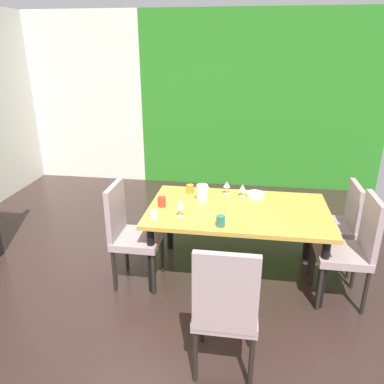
{
  "coord_description": "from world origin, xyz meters",
  "views": [
    {
      "loc": [
        0.82,
        -2.94,
        2.2
      ],
      "look_at": [
        0.31,
        0.45,
        0.85
      ],
      "focal_mm": 35.0,
      "sensor_mm": 36.0,
      "label": 1
    }
  ],
  "objects_px": {
    "chair_left_near": "(129,230)",
    "cup_near_window": "(221,221)",
    "wine_glass_west": "(227,185)",
    "serving_bowl_left": "(256,195)",
    "cup_center": "(190,189)",
    "chair_head_near": "(226,306)",
    "cup_corner": "(162,202)",
    "dining_table": "(238,216)",
    "cup_right": "(154,214)",
    "pitcher_rear": "(202,193)",
    "chair_right_near": "(353,245)",
    "wine_glass_south": "(243,188)",
    "chair_right_far": "(339,221)",
    "wine_glass_east": "(180,204)"
  },
  "relations": [
    {
      "from": "chair_left_near",
      "to": "serving_bowl_left",
      "type": "height_order",
      "value": "chair_left_near"
    },
    {
      "from": "dining_table",
      "to": "cup_corner",
      "type": "bearing_deg",
      "value": -175.49
    },
    {
      "from": "chair_right_near",
      "to": "serving_bowl_left",
      "type": "bearing_deg",
      "value": 54.92
    },
    {
      "from": "dining_table",
      "to": "cup_right",
      "type": "height_order",
      "value": "cup_right"
    },
    {
      "from": "chair_right_near",
      "to": "cup_corner",
      "type": "distance_m",
      "value": 1.79
    },
    {
      "from": "chair_right_far",
      "to": "cup_right",
      "type": "relative_size",
      "value": 12.92
    },
    {
      "from": "dining_table",
      "to": "wine_glass_east",
      "type": "xyz_separation_m",
      "value": [
        -0.52,
        -0.26,
        0.2
      ]
    },
    {
      "from": "chair_left_near",
      "to": "chair_head_near",
      "type": "distance_m",
      "value": 1.4
    },
    {
      "from": "chair_right_far",
      "to": "cup_center",
      "type": "distance_m",
      "value": 1.56
    },
    {
      "from": "chair_head_near",
      "to": "serving_bowl_left",
      "type": "height_order",
      "value": "chair_head_near"
    },
    {
      "from": "serving_bowl_left",
      "to": "chair_left_near",
      "type": "bearing_deg",
      "value": -153.17
    },
    {
      "from": "wine_glass_west",
      "to": "chair_right_far",
      "type": "bearing_deg",
      "value": -4.85
    },
    {
      "from": "cup_center",
      "to": "pitcher_rear",
      "type": "bearing_deg",
      "value": -52.06
    },
    {
      "from": "dining_table",
      "to": "serving_bowl_left",
      "type": "distance_m",
      "value": 0.38
    },
    {
      "from": "wine_glass_south",
      "to": "chair_right_far",
      "type": "bearing_deg",
      "value": -3.31
    },
    {
      "from": "dining_table",
      "to": "cup_right",
      "type": "xyz_separation_m",
      "value": [
        -0.75,
        -0.33,
        0.11
      ]
    },
    {
      "from": "chair_right_far",
      "to": "chair_right_near",
      "type": "height_order",
      "value": "chair_right_near"
    },
    {
      "from": "dining_table",
      "to": "pitcher_rear",
      "type": "distance_m",
      "value": 0.43
    },
    {
      "from": "chair_right_far",
      "to": "wine_glass_west",
      "type": "bearing_deg",
      "value": 85.15
    },
    {
      "from": "wine_glass_east",
      "to": "cup_center",
      "type": "bearing_deg",
      "value": 90.51
    },
    {
      "from": "wine_glass_south",
      "to": "cup_near_window",
      "type": "distance_m",
      "value": 0.75
    },
    {
      "from": "chair_right_near",
      "to": "cup_right",
      "type": "height_order",
      "value": "chair_right_near"
    },
    {
      "from": "chair_right_far",
      "to": "cup_corner",
      "type": "height_order",
      "value": "chair_right_far"
    },
    {
      "from": "dining_table",
      "to": "cup_right",
      "type": "distance_m",
      "value": 0.83
    },
    {
      "from": "wine_glass_south",
      "to": "pitcher_rear",
      "type": "bearing_deg",
      "value": -154.92
    },
    {
      "from": "serving_bowl_left",
      "to": "cup_right",
      "type": "height_order",
      "value": "cup_right"
    },
    {
      "from": "wine_glass_south",
      "to": "cup_center",
      "type": "xyz_separation_m",
      "value": [
        -0.55,
        0.01,
        -0.05
      ]
    },
    {
      "from": "cup_center",
      "to": "chair_head_near",
      "type": "bearing_deg",
      "value": -73.03
    },
    {
      "from": "wine_glass_east",
      "to": "cup_corner",
      "type": "distance_m",
      "value": 0.31
    },
    {
      "from": "wine_glass_west",
      "to": "serving_bowl_left",
      "type": "distance_m",
      "value": 0.32
    },
    {
      "from": "chair_right_near",
      "to": "chair_left_near",
      "type": "bearing_deg",
      "value": 90.0
    },
    {
      "from": "chair_head_near",
      "to": "wine_glass_east",
      "type": "height_order",
      "value": "chair_head_near"
    },
    {
      "from": "cup_center",
      "to": "pitcher_rear",
      "type": "xyz_separation_m",
      "value": [
        0.16,
        -0.2,
        0.04
      ]
    },
    {
      "from": "chair_right_near",
      "to": "pitcher_rear",
      "type": "bearing_deg",
      "value": 73.34
    },
    {
      "from": "serving_bowl_left",
      "to": "wine_glass_west",
      "type": "bearing_deg",
      "value": 171.99
    },
    {
      "from": "wine_glass_east",
      "to": "cup_right",
      "type": "relative_size",
      "value": 2.33
    },
    {
      "from": "chair_left_near",
      "to": "cup_near_window",
      "type": "xyz_separation_m",
      "value": [
        0.88,
        -0.13,
        0.22
      ]
    },
    {
      "from": "cup_near_window",
      "to": "cup_corner",
      "type": "bearing_deg",
      "value": 150.06
    },
    {
      "from": "chair_right_far",
      "to": "chair_left_near",
      "type": "distance_m",
      "value": 2.1
    },
    {
      "from": "chair_left_near",
      "to": "wine_glass_west",
      "type": "relative_size",
      "value": 7.32
    },
    {
      "from": "wine_glass_south",
      "to": "cup_right",
      "type": "height_order",
      "value": "wine_glass_south"
    },
    {
      "from": "chair_head_near",
      "to": "wine_glass_west",
      "type": "xyz_separation_m",
      "value": [
        -0.1,
        1.64,
        0.26
      ]
    },
    {
      "from": "chair_right_far",
      "to": "cup_corner",
      "type": "xyz_separation_m",
      "value": [
        -1.75,
        -0.33,
        0.24
      ]
    },
    {
      "from": "chair_left_near",
      "to": "cup_center",
      "type": "relative_size",
      "value": 11.29
    },
    {
      "from": "pitcher_rear",
      "to": "wine_glass_south",
      "type": "bearing_deg",
      "value": 25.08
    },
    {
      "from": "wine_glass_west",
      "to": "cup_center",
      "type": "height_order",
      "value": "wine_glass_west"
    },
    {
      "from": "cup_corner",
      "to": "dining_table",
      "type": "bearing_deg",
      "value": 4.51
    },
    {
      "from": "cup_near_window",
      "to": "chair_left_near",
      "type": "bearing_deg",
      "value": 171.48
    },
    {
      "from": "chair_right_far",
      "to": "chair_head_near",
      "type": "distance_m",
      "value": 1.86
    },
    {
      "from": "chair_head_near",
      "to": "pitcher_rear",
      "type": "relative_size",
      "value": 6.09
    }
  ]
}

